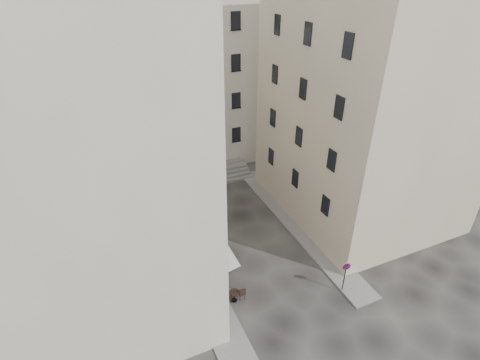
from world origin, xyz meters
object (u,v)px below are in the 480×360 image
no_parking_sign (346,272)px  bistro_table_b (224,264)px  bistro_table_a (234,295)px  pedestrian (218,228)px

no_parking_sign → bistro_table_b: 8.00m
no_parking_sign → bistro_table_a: (-6.71, 2.09, -1.21)m
bistro_table_a → pedestrian: (1.31, 6.18, 0.41)m
no_parking_sign → bistro_table_a: 7.14m
bistro_table_a → pedestrian: 6.33m
no_parking_sign → pedestrian: no_parking_sign is taller
no_parking_sign → bistro_table_b: size_ratio=1.72×
bistro_table_b → no_parking_sign: bearing=-37.5°
no_parking_sign → bistro_table_b: no_parking_sign is taller
no_parking_sign → bistro_table_a: no_parking_sign is taller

